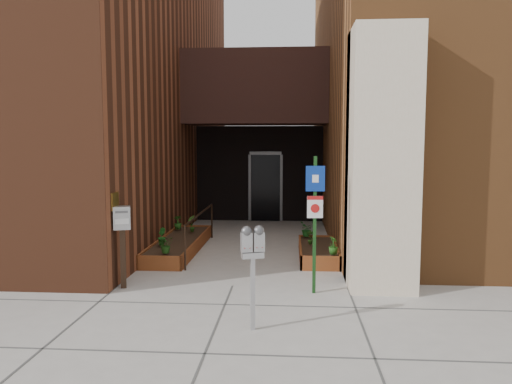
# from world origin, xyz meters

# --- Properties ---
(ground) EXTENTS (80.00, 80.00, 0.00)m
(ground) POSITION_xyz_m (0.00, 0.00, 0.00)
(ground) COLOR #9E9991
(ground) RESTS_ON ground
(architecture) EXTENTS (20.00, 14.60, 10.00)m
(architecture) POSITION_xyz_m (-0.18, 6.89, 4.98)
(architecture) COLOR brown
(architecture) RESTS_ON ground
(planter_left) EXTENTS (0.90, 3.60, 0.30)m
(planter_left) POSITION_xyz_m (-1.55, 2.70, 0.13)
(planter_left) COLOR maroon
(planter_left) RESTS_ON ground
(planter_right) EXTENTS (0.80, 2.20, 0.30)m
(planter_right) POSITION_xyz_m (1.60, 2.20, 0.13)
(planter_right) COLOR maroon
(planter_right) RESTS_ON ground
(handrail) EXTENTS (0.04, 3.34, 0.90)m
(handrail) POSITION_xyz_m (-1.05, 2.65, 0.75)
(handrail) COLOR black
(handrail) RESTS_ON ground
(parking_meter) EXTENTS (0.33, 0.20, 1.42)m
(parking_meter) POSITION_xyz_m (0.51, -1.99, 1.10)
(parking_meter) COLOR #ABAAAD
(parking_meter) RESTS_ON ground
(sign_post) EXTENTS (0.31, 0.08, 2.28)m
(sign_post) POSITION_xyz_m (1.40, -0.31, 1.40)
(sign_post) COLOR #173E16
(sign_post) RESTS_ON ground
(payment_dropbox) EXTENTS (0.33, 0.28, 1.42)m
(payment_dropbox) POSITION_xyz_m (-1.86, -0.23, 1.02)
(payment_dropbox) COLOR black
(payment_dropbox) RESTS_ON ground
(shrub_left_a) EXTENTS (0.38, 0.38, 0.33)m
(shrub_left_a) POSITION_xyz_m (-1.47, 1.17, 0.46)
(shrub_left_a) COLOR #214E16
(shrub_left_a) RESTS_ON planter_left
(shrub_left_b) EXTENTS (0.27, 0.27, 0.37)m
(shrub_left_b) POSITION_xyz_m (-1.76, 1.92, 0.49)
(shrub_left_b) COLOR #1A5618
(shrub_left_b) RESTS_ON planter_left
(shrub_left_c) EXTENTS (0.26, 0.26, 0.35)m
(shrub_left_c) POSITION_xyz_m (-1.85, 3.87, 0.47)
(shrub_left_c) COLOR #235B1A
(shrub_left_c) RESTS_ON planter_left
(shrub_left_d) EXTENTS (0.30, 0.30, 0.40)m
(shrub_left_d) POSITION_xyz_m (-1.42, 3.51, 0.50)
(shrub_left_d) COLOR #285819
(shrub_left_d) RESTS_ON planter_left
(shrub_right_a) EXTENTS (0.25, 0.25, 0.35)m
(shrub_right_a) POSITION_xyz_m (1.85, 1.30, 0.47)
(shrub_right_a) COLOR #235819
(shrub_right_a) RESTS_ON planter_right
(shrub_right_b) EXTENTS (0.17, 0.17, 0.32)m
(shrub_right_b) POSITION_xyz_m (1.44, 2.23, 0.46)
(shrub_right_b) COLOR #275317
(shrub_right_b) RESTS_ON planter_right
(shrub_right_c) EXTENTS (0.34, 0.34, 0.35)m
(shrub_right_c) POSITION_xyz_m (1.37, 3.10, 0.48)
(shrub_right_c) COLOR #18541A
(shrub_right_c) RESTS_ON planter_right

